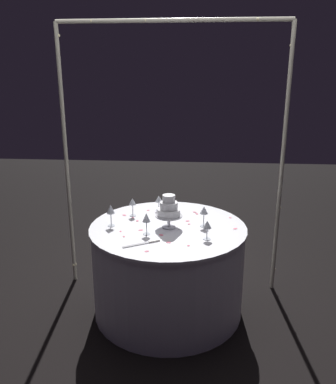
{
  "coord_description": "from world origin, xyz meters",
  "views": [
    {
      "loc": [
        0.24,
        -3.0,
        1.99
      ],
      "look_at": [
        0.0,
        0.0,
        1.08
      ],
      "focal_mm": 36.44,
      "sensor_mm": 36.0,
      "label": 1
    }
  ],
  "objects_px": {
    "main_table": "(168,268)",
    "wine_glass_1": "(159,199)",
    "decorative_arch": "(172,126)",
    "wine_glass_2": "(111,210)",
    "tiered_cake": "(169,209)",
    "cake_knife": "(144,243)",
    "wine_glass_3": "(132,202)",
    "wine_glass_4": "(204,211)",
    "wine_glass_5": "(207,225)",
    "wine_glass_0": "(146,218)"
  },
  "relations": [
    {
      "from": "main_table",
      "to": "wine_glass_1",
      "type": "relative_size",
      "value": 9.2
    },
    {
      "from": "decorative_arch",
      "to": "wine_glass_2",
      "type": "distance_m",
      "value": 0.91
    },
    {
      "from": "main_table",
      "to": "wine_glass_2",
      "type": "distance_m",
      "value": 0.71
    },
    {
      "from": "tiered_cake",
      "to": "cake_knife",
      "type": "distance_m",
      "value": 0.4
    },
    {
      "from": "wine_glass_3",
      "to": "tiered_cake",
      "type": "bearing_deg",
      "value": -36.41
    },
    {
      "from": "tiered_cake",
      "to": "cake_knife",
      "type": "xyz_separation_m",
      "value": [
        -0.16,
        -0.33,
        -0.16
      ]
    },
    {
      "from": "wine_glass_2",
      "to": "wine_glass_3",
      "type": "bearing_deg",
      "value": 61.83
    },
    {
      "from": "wine_glass_1",
      "to": "wine_glass_4",
      "type": "distance_m",
      "value": 0.55
    },
    {
      "from": "wine_glass_2",
      "to": "cake_knife",
      "type": "bearing_deg",
      "value": -45.89
    },
    {
      "from": "wine_glass_1",
      "to": "wine_glass_4",
      "type": "xyz_separation_m",
      "value": [
        0.41,
        -0.37,
        0.03
      ]
    },
    {
      "from": "main_table",
      "to": "wine_glass_4",
      "type": "relative_size",
      "value": 7.44
    },
    {
      "from": "wine_glass_5",
      "to": "wine_glass_1",
      "type": "bearing_deg",
      "value": 124.62
    },
    {
      "from": "wine_glass_3",
      "to": "wine_glass_0",
      "type": "bearing_deg",
      "value": -66.09
    },
    {
      "from": "main_table",
      "to": "wine_glass_1",
      "type": "height_order",
      "value": "wine_glass_1"
    },
    {
      "from": "wine_glass_0",
      "to": "wine_glass_3",
      "type": "bearing_deg",
      "value": 113.91
    },
    {
      "from": "decorative_arch",
      "to": "wine_glass_5",
      "type": "distance_m",
      "value": 0.99
    },
    {
      "from": "main_table",
      "to": "wine_glass_5",
      "type": "relative_size",
      "value": 8.63
    },
    {
      "from": "wine_glass_0",
      "to": "wine_glass_3",
      "type": "relative_size",
      "value": 1.06
    },
    {
      "from": "wine_glass_4",
      "to": "cake_knife",
      "type": "bearing_deg",
      "value": -139.28
    },
    {
      "from": "tiered_cake",
      "to": "wine_glass_1",
      "type": "bearing_deg",
      "value": 106.63
    },
    {
      "from": "wine_glass_0",
      "to": "wine_glass_2",
      "type": "height_order",
      "value": "wine_glass_2"
    },
    {
      "from": "tiered_cake",
      "to": "wine_glass_3",
      "type": "xyz_separation_m",
      "value": [
        -0.34,
        0.25,
        -0.04
      ]
    },
    {
      "from": "decorative_arch",
      "to": "wine_glass_4",
      "type": "relative_size",
      "value": 13.89
    },
    {
      "from": "decorative_arch",
      "to": "tiered_cake",
      "type": "bearing_deg",
      "value": -88.91
    },
    {
      "from": "wine_glass_3",
      "to": "main_table",
      "type": "bearing_deg",
      "value": -33.77
    },
    {
      "from": "wine_glass_0",
      "to": "wine_glass_4",
      "type": "bearing_deg",
      "value": 24.06
    },
    {
      "from": "wine_glass_3",
      "to": "wine_glass_4",
      "type": "bearing_deg",
      "value": -17.9
    },
    {
      "from": "main_table",
      "to": "wine_glass_4",
      "type": "xyz_separation_m",
      "value": [
        0.29,
        0.02,
        0.52
      ]
    },
    {
      "from": "decorative_arch",
      "to": "wine_glass_2",
      "type": "xyz_separation_m",
      "value": [
        -0.47,
        -0.47,
        -0.63
      ]
    },
    {
      "from": "wine_glass_4",
      "to": "wine_glass_5",
      "type": "bearing_deg",
      "value": -84.81
    },
    {
      "from": "decorative_arch",
      "to": "wine_glass_1",
      "type": "relative_size",
      "value": 17.17
    },
    {
      "from": "main_table",
      "to": "wine_glass_2",
      "type": "height_order",
      "value": "wine_glass_2"
    },
    {
      "from": "wine_glass_1",
      "to": "wine_glass_3",
      "type": "height_order",
      "value": "wine_glass_3"
    },
    {
      "from": "wine_glass_4",
      "to": "tiered_cake",
      "type": "bearing_deg",
      "value": -170.07
    },
    {
      "from": "wine_glass_5",
      "to": "wine_glass_2",
      "type": "bearing_deg",
      "value": 165.32
    },
    {
      "from": "decorative_arch",
      "to": "wine_glass_4",
      "type": "xyz_separation_m",
      "value": [
        0.29,
        -0.42,
        -0.63
      ]
    },
    {
      "from": "wine_glass_0",
      "to": "wine_glass_3",
      "type": "height_order",
      "value": "wine_glass_0"
    },
    {
      "from": "tiered_cake",
      "to": "wine_glass_2",
      "type": "xyz_separation_m",
      "value": [
        -0.48,
        -0.0,
        -0.02
      ]
    },
    {
      "from": "wine_glass_3",
      "to": "cake_knife",
      "type": "distance_m",
      "value": 0.62
    },
    {
      "from": "wine_glass_3",
      "to": "wine_glass_5",
      "type": "distance_m",
      "value": 0.8
    },
    {
      "from": "main_table",
      "to": "tiered_cake",
      "type": "bearing_deg",
      "value": -73.13
    },
    {
      "from": "wine_glass_1",
      "to": "wine_glass_5",
      "type": "height_order",
      "value": "wine_glass_5"
    },
    {
      "from": "cake_knife",
      "to": "decorative_arch",
      "type": "bearing_deg",
      "value": 79.3
    },
    {
      "from": "tiered_cake",
      "to": "wine_glass_2",
      "type": "relative_size",
      "value": 1.51
    },
    {
      "from": "decorative_arch",
      "to": "wine_glass_5",
      "type": "xyz_separation_m",
      "value": [
        0.32,
        -0.67,
        -0.65
      ]
    },
    {
      "from": "decorative_arch",
      "to": "wine_glass_3",
      "type": "bearing_deg",
      "value": -147.43
    },
    {
      "from": "main_table",
      "to": "cake_knife",
      "type": "height_order",
      "value": "cake_knife"
    },
    {
      "from": "decorative_arch",
      "to": "wine_glass_0",
      "type": "xyz_separation_m",
      "value": [
        -0.15,
        -0.62,
        -0.64
      ]
    },
    {
      "from": "wine_glass_3",
      "to": "wine_glass_1",
      "type": "bearing_deg",
      "value": 37.4
    },
    {
      "from": "wine_glass_1",
      "to": "wine_glass_2",
      "type": "distance_m",
      "value": 0.55
    }
  ]
}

